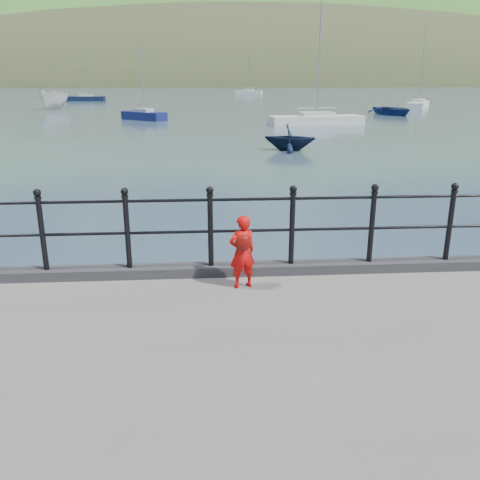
{
  "coord_description": "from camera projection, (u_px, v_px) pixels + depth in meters",
  "views": [
    {
      "loc": [
        -0.66,
        -7.24,
        3.86
      ],
      "look_at": [
        -0.17,
        -0.2,
        1.55
      ],
      "focal_mm": 38.0,
      "sensor_mm": 36.0,
      "label": 1
    }
  ],
  "objects": [
    {
      "name": "launch_navy",
      "position": [
        290.0,
        137.0,
        26.65
      ],
      "size": [
        3.18,
        2.93,
        1.4
      ],
      "primitive_type": "imported",
      "rotation": [
        0.0,
        0.0,
        1.29
      ],
      "color": "black",
      "rests_on": "ground"
    },
    {
      "name": "far_shore",
      "position": [
        285.0,
        132.0,
        244.64
      ],
      "size": [
        830.0,
        200.0,
        156.0
      ],
      "color": "#333A21",
      "rests_on": "ground"
    },
    {
      "name": "sailboat_left",
      "position": [
        86.0,
        99.0,
        75.66
      ],
      "size": [
        5.48,
        1.84,
        7.81
      ],
      "rotation": [
        0.0,
        0.0,
        -0.03
      ],
      "color": "black",
      "rests_on": "ground"
    },
    {
      "name": "sailboat_far",
      "position": [
        418.0,
        105.0,
        60.72
      ],
      "size": [
        4.92,
        6.81,
        9.62
      ],
      "rotation": [
        0.0,
        0.0,
        1.06
      ],
      "color": "white",
      "rests_on": "ground"
    },
    {
      "name": "kerb",
      "position": [
        251.0,
        269.0,
        7.63
      ],
      "size": [
        60.0,
        0.3,
        0.15
      ],
      "primitive_type": "cube",
      "color": "#28282B",
      "rests_on": "quay"
    },
    {
      "name": "launch_blue",
      "position": [
        393.0,
        110.0,
        50.19
      ],
      "size": [
        4.91,
        5.84,
        1.03
      ],
      "primitive_type": "imported",
      "rotation": [
        0.0,
        0.0,
        0.31
      ],
      "color": "navy",
      "rests_on": "ground"
    },
    {
      "name": "child",
      "position": [
        242.0,
        251.0,
        7.01
      ],
      "size": [
        0.44,
        0.36,
        1.04
      ],
      "rotation": [
        0.0,
        0.0,
        3.47
      ],
      "color": "red",
      "rests_on": "quay"
    },
    {
      "name": "ground",
      "position": [
        250.0,
        328.0,
        8.11
      ],
      "size": [
        600.0,
        600.0,
        0.0
      ],
      "primitive_type": "plane",
      "color": "#2D4251",
      "rests_on": "ground"
    },
    {
      "name": "sailboat_near",
      "position": [
        316.0,
        120.0,
        40.49
      ],
      "size": [
        7.68,
        3.08,
        10.09
      ],
      "rotation": [
        0.0,
        0.0,
        0.14
      ],
      "color": "silver",
      "rests_on": "ground"
    },
    {
      "name": "launch_white",
      "position": [
        54.0,
        100.0,
        58.15
      ],
      "size": [
        3.2,
        5.86,
        2.14
      ],
      "primitive_type": "imported",
      "rotation": [
        0.0,
        0.0,
        -0.21
      ],
      "color": "silver",
      "rests_on": "ground"
    },
    {
      "name": "sailboat_deep",
      "position": [
        249.0,
        93.0,
        99.87
      ],
      "size": [
        5.51,
        2.89,
        7.94
      ],
      "rotation": [
        0.0,
        0.0,
        -0.26
      ],
      "color": "silver",
      "rests_on": "ground"
    },
    {
      "name": "railing",
      "position": [
        252.0,
        221.0,
        7.4
      ],
      "size": [
        18.11,
        0.11,
        1.2
      ],
      "color": "black",
      "rests_on": "kerb"
    },
    {
      "name": "sailboat_port",
      "position": [
        144.0,
        116.0,
        44.71
      ],
      "size": [
        4.26,
        3.87,
        6.59
      ],
      "rotation": [
        0.0,
        0.0,
        -0.69
      ],
      "color": "navy",
      "rests_on": "ground"
    }
  ]
}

